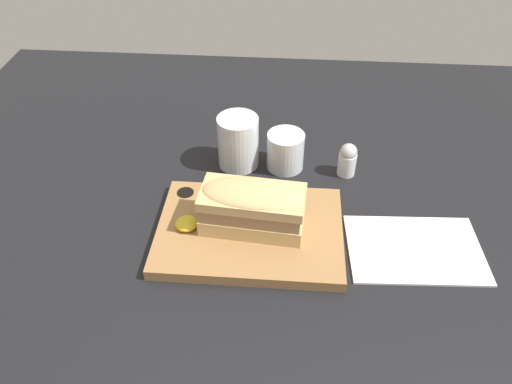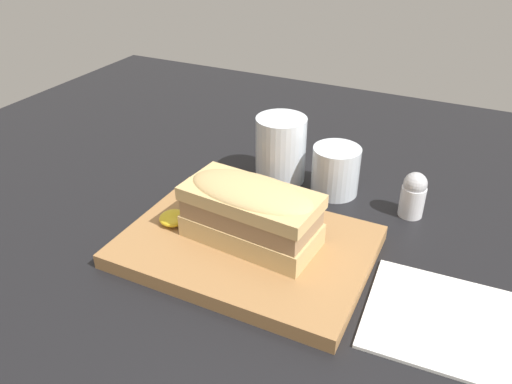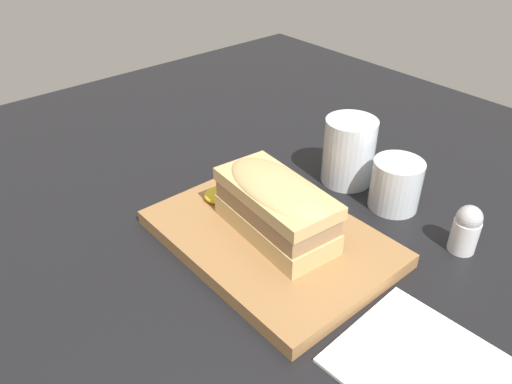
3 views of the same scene
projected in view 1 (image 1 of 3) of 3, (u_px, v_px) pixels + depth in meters
dining_table at (291, 222)px, 87.61cm from camera, size 152.58×123.17×2.00cm
serving_board at (249, 231)px, 83.09cm from camera, size 30.57×21.65×2.01cm
sandwich at (252, 205)px, 79.88cm from camera, size 17.27×9.43×8.20cm
mustard_dollop at (186, 223)px, 81.99cm from camera, size 3.71×3.71×1.49cm
water_glass at (238, 145)px, 95.75cm from camera, size 7.87×7.87×10.37cm
wine_glass at (285, 152)px, 95.84cm from camera, size 7.15×7.15×7.38cm
napkin at (415, 249)px, 81.05cm from camera, size 22.28×15.81×0.40cm
salt_shaker at (347, 159)px, 94.10cm from camera, size 3.43×3.43×6.72cm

